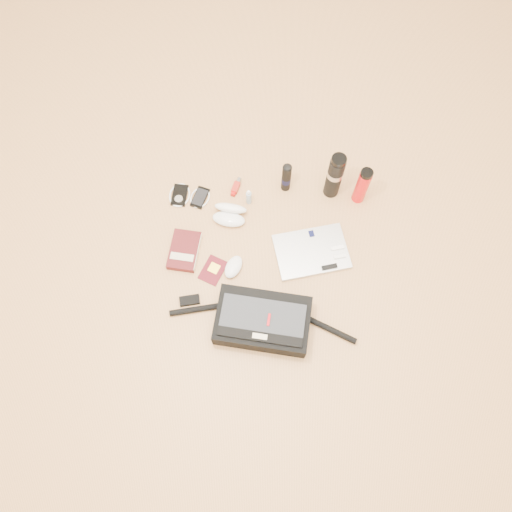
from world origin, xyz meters
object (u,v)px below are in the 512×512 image
messenger_bag (262,321)px  laptop (312,252)px  book (185,251)px  thermos_black (335,176)px  thermos_red (362,186)px

messenger_bag → laptop: (0.22, 0.33, -0.04)m
book → thermos_black: thermos_black is taller
messenger_bag → laptop: messenger_bag is taller
laptop → thermos_black: thermos_black is taller
thermos_black → thermos_red: bearing=-14.1°
messenger_bag → thermos_black: (0.31, 0.65, 0.09)m
thermos_black → thermos_red: (0.13, -0.03, -0.03)m
laptop → book: book is taller
thermos_red → laptop: bearing=-127.5°
thermos_red → book: bearing=-159.2°
book → thermos_black: 0.75m
book → laptop: bearing=8.3°
messenger_bag → thermos_red: (0.44, 0.62, 0.06)m
messenger_bag → thermos_red: thermos_red is taller
thermos_black → thermos_red: thermos_black is taller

